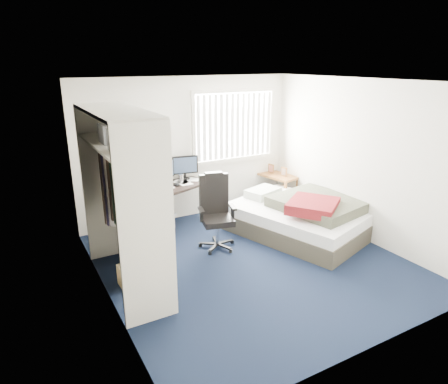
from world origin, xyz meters
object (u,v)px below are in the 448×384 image
object	(u,v)px
desk	(165,185)
nightstand	(276,178)
bed	(302,216)
office_chair	(216,219)

from	to	relation	value
desk	nightstand	distance (m)	2.37
desk	nightstand	size ratio (longest dim) A/B	1.73
nightstand	bed	xyz separation A→B (m)	(-0.48, -1.39, -0.25)
desk	office_chair	bearing A→B (deg)	-68.07
office_chair	nightstand	size ratio (longest dim) A/B	1.20
desk	bed	bearing A→B (deg)	-34.67
office_chair	bed	size ratio (longest dim) A/B	0.46
nightstand	bed	bearing A→B (deg)	-108.87
office_chair	nightstand	xyz separation A→B (m)	(1.94, 1.12, 0.10)
office_chair	bed	world-z (taller)	office_chair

